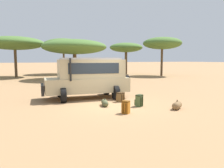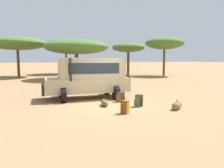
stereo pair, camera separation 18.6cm
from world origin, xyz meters
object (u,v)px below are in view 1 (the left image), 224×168
duffel_bag_low_black_case (177,105)px  acacia_tree_right_mid (126,48)px  acacia_tree_far_left (15,43)px  acacia_tree_left_mid (74,47)px  duffel_bag_soft_canvas (105,103)px  acacia_tree_far_right (162,43)px  backpack_beside_front_wheel (120,97)px  backpack_near_rear_wheel (139,101)px  backpack_cluster_center (126,107)px  acacia_tree_centre_back (63,46)px  safari_vehicle (89,77)px

duffel_bag_low_black_case → acacia_tree_right_mid: size_ratio=0.14×
acacia_tree_far_left → acacia_tree_left_mid: bearing=-42.2°
duffel_bag_soft_canvas → acacia_tree_far_right: (15.46, 15.22, 4.44)m
duffel_bag_soft_canvas → acacia_tree_far_left: size_ratio=0.11×
backpack_beside_front_wheel → backpack_near_rear_wheel: (0.28, -1.47, 0.03)m
backpack_beside_front_wheel → backpack_cluster_center: 2.63m
acacia_tree_right_mid → backpack_near_rear_wheel: bearing=-117.4°
duffel_bag_low_black_case → acacia_tree_far_left: bearing=105.0°
duffel_bag_soft_canvas → acacia_tree_centre_back: size_ratio=0.12×
acacia_tree_right_mid → duffel_bag_soft_canvas: bearing=-121.5°
acacia_tree_centre_back → duffel_bag_low_black_case: bearing=-91.9°
acacia_tree_far_right → acacia_tree_left_mid: bearing=178.4°
duffel_bag_soft_canvas → acacia_tree_centre_back: bearing=81.5°
backpack_cluster_center → acacia_tree_centre_back: acacia_tree_centre_back is taller
backpack_cluster_center → backpack_beside_front_wheel: bearing=67.7°
backpack_cluster_center → acacia_tree_left_mid: size_ratio=0.07×
duffel_bag_soft_canvas → backpack_beside_front_wheel: bearing=26.6°
acacia_tree_far_left → acacia_tree_centre_back: size_ratio=1.11×
backpack_beside_front_wheel → acacia_tree_centre_back: size_ratio=0.08×
backpack_beside_front_wheel → acacia_tree_far_right: 20.87m
acacia_tree_far_right → duffel_bag_low_black_case: bearing=-126.1°
acacia_tree_right_mid → acacia_tree_far_right: 6.05m
acacia_tree_far_right → backpack_cluster_center: bearing=-131.8°
backpack_beside_front_wheel → acacia_tree_far_left: bearing=102.7°
safari_vehicle → backpack_near_rear_wheel: bearing=-66.2°
backpack_cluster_center → acacia_tree_right_mid: (12.35, 22.34, 3.90)m
backpack_near_rear_wheel → duffel_bag_soft_canvas: backpack_near_rear_wheel is taller
acacia_tree_centre_back → acacia_tree_right_mid: 9.96m
duffel_bag_soft_canvas → acacia_tree_centre_back: 25.75m
duffel_bag_low_black_case → acacia_tree_left_mid: bearing=89.9°
duffel_bag_soft_canvas → acacia_tree_far_right: size_ratio=0.15×
safari_vehicle → backpack_beside_front_wheel: bearing=-57.6°
acacia_tree_far_right → backpack_near_rear_wheel: bearing=-131.0°
safari_vehicle → acacia_tree_far_right: acacia_tree_far_right is taller
acacia_tree_centre_back → acacia_tree_right_mid: (8.84, -4.59, -0.36)m
acacia_tree_right_mid → backpack_cluster_center: bearing=-118.9°
safari_vehicle → acacia_tree_left_mid: (2.83, 13.08, 2.51)m
backpack_cluster_center → backpack_near_rear_wheel: backpack_near_rear_wheel is taller
safari_vehicle → acacia_tree_far_left: bearing=100.5°
backpack_beside_front_wheel → duffel_bag_soft_canvas: 1.36m
acacia_tree_centre_back → acacia_tree_right_mid: bearing=-27.5°
backpack_cluster_center → acacia_tree_right_mid: 25.82m
duffel_bag_soft_canvas → acacia_tree_right_mid: size_ratio=0.16×
backpack_beside_front_wheel → acacia_tree_centre_back: 24.99m
backpack_beside_front_wheel → acacia_tree_left_mid: 15.47m
backpack_beside_front_wheel → acacia_tree_right_mid: acacia_tree_right_mid is taller
acacia_tree_far_left → backpack_beside_front_wheel: bearing=-77.3°
safari_vehicle → acacia_tree_far_right: size_ratio=0.98×
duffel_bag_low_black_case → acacia_tree_left_mid: acacia_tree_left_mid is taller
backpack_cluster_center → duffel_bag_soft_canvas: 1.84m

